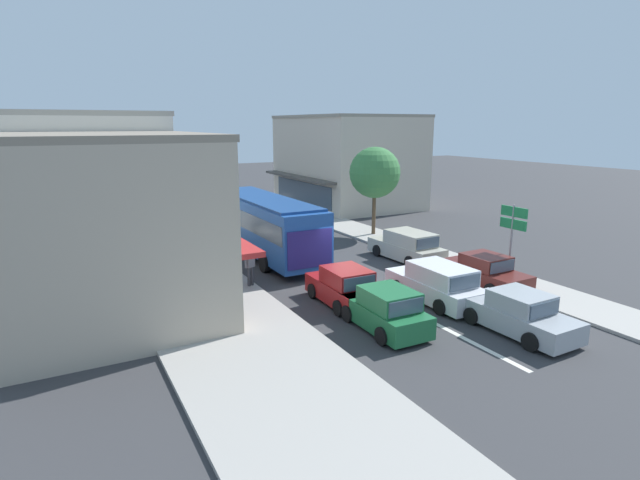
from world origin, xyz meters
name	(u,v)px	position (x,y,z in m)	size (l,w,h in m)	color
ground_plane	(350,280)	(0.00, 0.00, 0.00)	(140.00, 140.00, 0.00)	#353538
lane_centre_line	(311,260)	(0.00, 4.00, 0.00)	(0.20, 28.00, 0.01)	silver
sidewalk_left	(173,267)	(-6.80, 6.00, 0.07)	(5.20, 44.00, 0.14)	#A39E96
kerb_right	(384,239)	(6.20, 6.00, 0.06)	(2.80, 44.00, 0.12)	#A39E96
shopfront_corner_near	(105,227)	(-10.18, 0.86, 3.37)	(8.47, 9.04, 6.76)	#B2A38E
shopfront_mid_block	(86,189)	(-10.18, 9.54, 3.83)	(8.64, 8.02, 7.66)	silver
building_right_far	(346,161)	(11.48, 19.28, 3.91)	(9.77, 12.54, 7.82)	beige
city_bus	(264,222)	(-1.75, 6.10, 1.88)	(2.76, 10.86, 3.23)	#1E4C99
sedan_behind_bus_mid	(518,314)	(1.99, -7.76, 0.66)	(1.95, 4.23, 1.47)	#9EA3A8
hatchback_behind_bus_near	(385,310)	(-1.92, -5.38, 0.71)	(1.88, 3.73, 1.54)	#1E6638
wagon_queue_gap_filler	(437,284)	(1.61, -4.03, 0.75)	(1.97, 4.52, 1.58)	silver
hatchback_adjacent_lane_trail	(344,287)	(-1.88, -2.52, 0.71)	(1.90, 3.74, 1.54)	maroon
parked_sedan_kerb_front	(483,272)	(4.73, -3.54, 0.66)	(1.95, 4.23, 1.47)	#561E19
parked_wagon_kerb_second	(407,246)	(4.52, 1.60, 0.75)	(2.06, 4.56, 1.58)	#B7B29E
traffic_light_downstreet	(165,182)	(-4.23, 19.57, 2.85)	(0.33, 0.24, 4.20)	gray
directional_road_sign	(513,225)	(6.08, -3.77, 2.70)	(0.10, 1.40, 3.60)	gray
street_tree_right	(375,173)	(6.35, 7.43, 4.07)	(3.23, 3.23, 5.70)	brown
pedestrian_with_handbag_near	(188,231)	(-5.06, 9.59, 1.07)	(0.42, 0.65, 1.63)	#333338
pedestrian_browsing_midblock	(225,252)	(-4.72, 3.81, 1.07)	(0.38, 0.50, 1.63)	#4C4742
pedestrian_far_walker	(250,265)	(-4.48, 1.12, 1.07)	(0.54, 0.34, 1.63)	#333338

